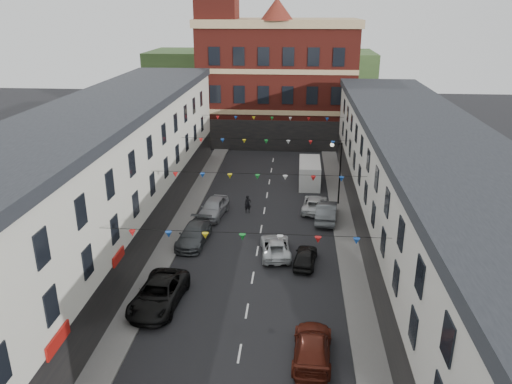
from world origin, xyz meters
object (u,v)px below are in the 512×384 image
(car_left_d, at_px, (194,234))
(car_right_c, at_px, (312,347))
(car_right_e, at_px, (326,212))
(moving_car, at_px, (275,247))
(street_lamp, at_px, (338,165))
(car_left_e, at_px, (213,207))
(car_left_c, at_px, (159,294))
(pedestrian, at_px, (248,204))
(white_van, at_px, (310,173))
(car_right_f, at_px, (315,204))
(car_right_d, at_px, (305,256))

(car_left_d, distance_m, car_right_c, 15.80)
(car_right_e, distance_m, moving_car, 7.90)
(street_lamp, bearing_deg, car_left_e, -162.11)
(car_left_c, relative_size, car_left_d, 1.13)
(car_left_c, bearing_deg, pedestrian, 79.62)
(car_left_c, distance_m, car_right_c, 10.29)
(car_left_c, height_order, car_right_c, car_left_c)
(street_lamp, height_order, white_van, street_lamp)
(pedestrian, bearing_deg, car_right_c, -90.68)
(car_left_c, xyz_separation_m, car_left_e, (1.09, 14.25, 0.02))
(street_lamp, relative_size, moving_car, 1.30)
(moving_car, bearing_deg, street_lamp, -122.84)
(car_left_c, height_order, white_van, white_van)
(car_left_e, relative_size, pedestrian, 2.95)
(white_van, xyz_separation_m, pedestrian, (-5.65, -8.21, -0.42))
(car_right_f, bearing_deg, car_left_d, 44.22)
(car_right_c, relative_size, car_right_f, 1.07)
(car_right_c, bearing_deg, car_right_d, -85.46)
(moving_car, bearing_deg, car_left_d, -18.58)
(car_right_c, relative_size, moving_car, 1.06)
(pedestrian, bearing_deg, car_left_d, -134.95)
(car_left_c, xyz_separation_m, car_right_e, (11.00, 14.12, 0.01))
(car_left_c, distance_m, car_left_d, 8.77)
(white_van, bearing_deg, pedestrian, -124.37)
(car_left_e, relative_size, moving_car, 1.03)
(car_right_c, height_order, moving_car, car_right_c)
(car_left_c, relative_size, car_left_e, 1.20)
(street_lamp, xyz_separation_m, moving_car, (-5.16, -10.41, -3.26))
(car_left_d, bearing_deg, car_left_c, -88.49)
(car_right_e, xyz_separation_m, car_right_f, (-0.95, 2.14, -0.16))
(car_right_d, distance_m, pedestrian, 10.57)
(street_lamp, relative_size, car_right_d, 1.60)
(street_lamp, bearing_deg, moving_car, -116.35)
(car_right_d, bearing_deg, pedestrian, -54.06)
(car_right_c, height_order, car_right_f, car_right_c)
(street_lamp, bearing_deg, car_right_d, -104.04)
(car_right_d, height_order, pedestrian, pedestrian)
(car_right_f, height_order, pedestrian, pedestrian)
(car_left_c, distance_m, car_right_e, 17.90)
(moving_car, relative_size, pedestrian, 2.86)
(street_lamp, xyz_separation_m, car_left_d, (-11.62, -9.02, -3.17))
(car_left_d, xyz_separation_m, car_left_e, (0.66, 5.48, 0.08))
(car_right_c, xyz_separation_m, car_right_f, (0.69, 20.54, -0.08))
(car_left_c, height_order, car_right_f, car_left_c)
(car_left_c, bearing_deg, street_lamp, 60.33)
(car_right_e, bearing_deg, pedestrian, -3.48)
(moving_car, bearing_deg, car_left_e, -56.29)
(car_left_e, height_order, white_van, white_van)
(moving_car, height_order, white_van, white_van)
(car_left_e, distance_m, white_van, 12.63)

